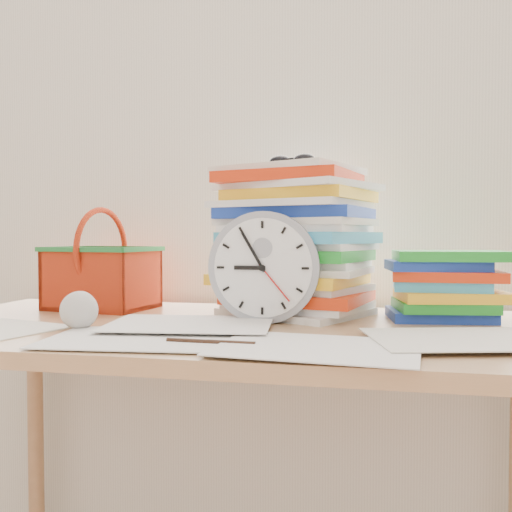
% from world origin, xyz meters
% --- Properties ---
extents(curtain, '(2.40, 0.01, 2.50)m').
position_xyz_m(curtain, '(0.00, 1.98, 1.30)').
color(curtain, white).
rests_on(curtain, room_shell).
extents(desk, '(1.40, 0.70, 0.75)m').
position_xyz_m(desk, '(0.00, 1.60, 0.68)').
color(desk, '#B18153').
rests_on(desk, ground).
extents(paper_stack, '(0.42, 0.39, 0.35)m').
position_xyz_m(paper_stack, '(0.12, 1.79, 0.92)').
color(paper_stack, white).
rests_on(paper_stack, desk).
extents(clock, '(0.24, 0.05, 0.24)m').
position_xyz_m(clock, '(0.07, 1.64, 0.87)').
color(clock, '#979AA4').
rests_on(clock, desk).
extents(sunglasses, '(0.16, 0.14, 0.03)m').
position_xyz_m(sunglasses, '(0.11, 1.78, 1.11)').
color(sunglasses, black).
rests_on(sunglasses, paper_stack).
extents(book_stack, '(0.28, 0.22, 0.15)m').
position_xyz_m(book_stack, '(0.46, 1.76, 0.83)').
color(book_stack, white).
rests_on(book_stack, desk).
extents(basket, '(0.28, 0.23, 0.25)m').
position_xyz_m(basket, '(-0.38, 1.78, 0.88)').
color(basket, red).
rests_on(basket, desk).
extents(crumpled_ball, '(0.08, 0.08, 0.08)m').
position_xyz_m(crumpled_ball, '(-0.27, 1.48, 0.79)').
color(crumpled_ball, silver).
rests_on(crumpled_ball, desk).
extents(pen, '(0.16, 0.02, 0.01)m').
position_xyz_m(pen, '(0.03, 1.37, 0.76)').
color(pen, black).
rests_on(pen, desk).
extents(scattered_papers, '(1.26, 0.42, 0.02)m').
position_xyz_m(scattered_papers, '(0.00, 1.60, 0.76)').
color(scattered_papers, white).
rests_on(scattered_papers, desk).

